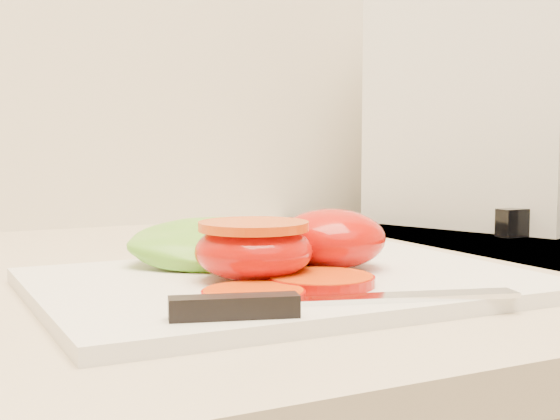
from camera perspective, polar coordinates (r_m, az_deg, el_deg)
name	(u,v)px	position (r m, az deg, el deg)	size (l,w,h in m)	color
cutting_board	(287,283)	(0.54, 0.49, -5.40)	(0.34, 0.24, 0.01)	white
tomato_half_dome	(331,239)	(0.57, 3.77, -2.10)	(0.08, 0.08, 0.04)	#BA0D00
tomato_half_cut	(254,248)	(0.52, -1.93, -2.81)	(0.08, 0.08, 0.04)	#BA0D00
tomato_slice_0	(321,280)	(0.50, 3.00, -5.16)	(0.07, 0.07, 0.01)	#CB4B10
tomato_slice_1	(253,295)	(0.46, -1.96, -6.20)	(0.06, 0.06, 0.01)	#CB4B10
lettuce_leaf_0	(228,245)	(0.59, -3.79, -2.54)	(0.15, 0.10, 0.03)	#6AAF2E
lettuce_leaf_1	(275,242)	(0.61, -0.34, -2.34)	(0.12, 0.09, 0.03)	#6AAF2E
knife	(304,303)	(0.43, 1.79, -6.79)	(0.21, 0.06, 0.01)	silver
appliance	(493,101)	(1.00, 15.35, 7.69)	(0.20, 0.25, 0.30)	silver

